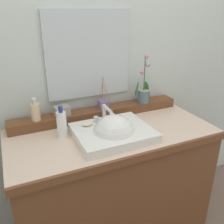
{
  "coord_description": "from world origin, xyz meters",
  "views": [
    {
      "loc": [
        -0.57,
        -1.25,
        1.61
      ],
      "look_at": [
        -0.01,
        -0.02,
        1.03
      ],
      "focal_mm": 39.32,
      "sensor_mm": 36.0,
      "label": 1
    }
  ],
  "objects": [
    {
      "name": "soap_bar",
      "position": [
        -0.15,
        0.04,
        0.95
      ],
      "size": [
        0.07,
        0.04,
        0.02
      ],
      "primitive_type": "ellipsoid",
      "color": "beige",
      "rests_on": "sink_basin"
    },
    {
      "name": "potted_plant",
      "position": [
        0.36,
        0.22,
        1.04
      ],
      "size": [
        0.12,
        0.09,
        0.36
      ],
      "color": "#4E676A",
      "rests_on": "back_ledge"
    },
    {
      "name": "mirror",
      "position": [
        -0.03,
        0.3,
        1.32
      ],
      "size": [
        0.59,
        0.02,
        0.57
      ],
      "primitive_type": "cube",
      "color": "silver"
    },
    {
      "name": "lotion_bottle",
      "position": [
        -0.3,
        0.06,
        0.97
      ],
      "size": [
        0.06,
        0.06,
        0.19
      ],
      "color": "white",
      "rests_on": "vanity_cabinet"
    },
    {
      "name": "trinket_box",
      "position": [
        -0.26,
        0.23,
        0.99
      ],
      "size": [
        0.11,
        0.09,
        0.06
      ],
      "primitive_type": "cube",
      "rotation": [
        0.0,
        0.0,
        0.14
      ],
      "color": "gray",
      "rests_on": "back_ledge"
    },
    {
      "name": "back_ledge",
      "position": [
        0.0,
        0.24,
        0.92
      ],
      "size": [
        1.21,
        0.12,
        0.06
      ],
      "primitive_type": "cube",
      "color": "brown",
      "rests_on": "vanity_cabinet"
    },
    {
      "name": "soap_dispenser",
      "position": [
        -0.42,
        0.22,
        1.01
      ],
      "size": [
        0.06,
        0.06,
        0.15
      ],
      "color": "beige",
      "rests_on": "back_ledge"
    },
    {
      "name": "vanity_cabinet",
      "position": [
        0.0,
        -0.0,
        0.45
      ],
      "size": [
        1.29,
        0.63,
        0.89
      ],
      "color": "brown",
      "rests_on": "ground"
    },
    {
      "name": "wall_back",
      "position": [
        0.0,
        0.42,
        1.27
      ],
      "size": [
        3.18,
        0.2,
        2.53
      ],
      "primitive_type": "cube",
      "color": "silver",
      "rests_on": "ground"
    },
    {
      "name": "reed_diffuser",
      "position": [
        0.04,
        0.23,
        0.99
      ],
      "size": [
        0.08,
        0.08,
        0.23
      ],
      "color": "slate",
      "rests_on": "back_ledge"
    },
    {
      "name": "sink_basin",
      "position": [
        -0.03,
        -0.08,
        0.91
      ],
      "size": [
        0.45,
        0.38,
        0.28
      ],
      "color": "white",
      "rests_on": "vanity_cabinet"
    }
  ]
}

